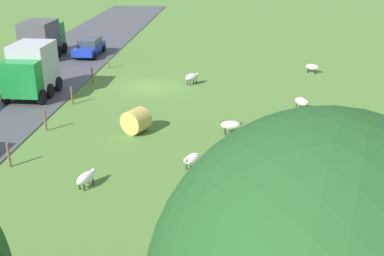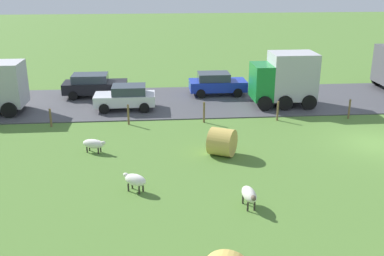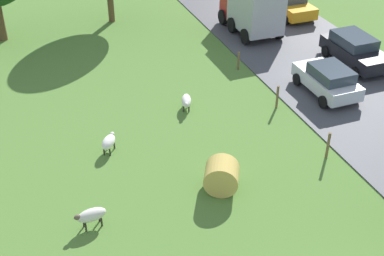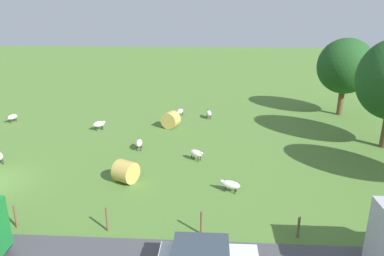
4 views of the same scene
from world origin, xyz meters
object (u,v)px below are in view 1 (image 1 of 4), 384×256
object	(u,v)px
sheep_1	(231,125)
truck_2	(31,70)
sheep_2	(192,77)
sheep_3	(86,178)
sheep_0	(302,102)
sheep_4	(192,159)
car_5	(89,47)
truck_1	(42,38)
hay_bale_0	(335,139)
sheep_7	(312,67)
hay_bale_1	(136,121)

from	to	relation	value
sheep_1	truck_2	distance (m)	14.46
sheep_2	sheep_3	bearing A→B (deg)	78.92
sheep_0	sheep_2	size ratio (longest dim) A/B	0.95
sheep_4	truck_2	bearing A→B (deg)	-39.00
sheep_0	sheep_1	distance (m)	6.13
sheep_2	car_5	size ratio (longest dim) A/B	0.26
sheep_0	sheep_4	xyz separation A→B (m)	(6.01, 8.73, -0.02)
sheep_1	truck_1	world-z (taller)	truck_1
sheep_2	truck_1	xyz separation A→B (m)	(13.90, -6.61, 1.25)
hay_bale_0	sheep_7	bearing A→B (deg)	-92.91
sheep_2	hay_bale_1	size ratio (longest dim) A/B	0.85
sheep_0	truck_2	size ratio (longest dim) A/B	0.27
sheep_1	car_5	size ratio (longest dim) A/B	0.27
sheep_1	sheep_4	bearing A→B (deg)	68.62
hay_bale_1	sheep_1	bearing A→B (deg)	-177.33
sheep_4	sheep_7	world-z (taller)	sheep_4
sheep_7	hay_bale_1	world-z (taller)	hay_bale_1
truck_1	sheep_0	bearing A→B (deg)	152.06
sheep_3	sheep_0	bearing A→B (deg)	-133.72
sheep_2	sheep_3	size ratio (longest dim) A/B	0.92
hay_bale_1	truck_2	bearing A→B (deg)	-33.34
sheep_1	sheep_2	xyz separation A→B (m)	(3.08, -9.05, 0.02)
sheep_0	sheep_2	bearing A→B (deg)	-32.38
sheep_7	truck_1	xyz separation A→B (m)	(23.04, -2.56, 1.32)
sheep_2	truck_2	distance (m)	11.16
hay_bale_1	truck_2	distance (m)	9.88
sheep_0	truck_1	bearing A→B (deg)	-27.94
sheep_0	hay_bale_1	bearing A→B (deg)	25.77
sheep_7	car_5	distance (m)	19.60
sheep_2	truck_2	world-z (taller)	truck_2
sheep_4	hay_bale_0	bearing A→B (deg)	-159.75
sheep_4	truck_2	distance (m)	15.17
sheep_0	sheep_4	world-z (taller)	sheep_0
sheep_2	sheep_4	world-z (taller)	sheep_2
sheep_2	sheep_7	size ratio (longest dim) A/B	0.99
sheep_1	car_5	world-z (taller)	car_5
sheep_0	sheep_3	world-z (taller)	sheep_0
sheep_1	car_5	bearing A→B (deg)	-52.05
sheep_1	sheep_0	bearing A→B (deg)	-134.54
truck_1	truck_2	world-z (taller)	truck_2
car_5	sheep_1	bearing A→B (deg)	127.95
truck_1	hay_bale_1	bearing A→B (deg)	126.42
sheep_3	truck_2	world-z (taller)	truck_2
sheep_0	hay_bale_0	bearing A→B (deg)	99.21
sheep_7	car_5	bearing A→B (deg)	-11.18
sheep_1	truck_2	world-z (taller)	truck_2
sheep_0	car_5	bearing A→B (deg)	-35.64
sheep_1	sheep_4	xyz separation A→B (m)	(1.71, 4.36, -0.03)
truck_1	car_5	size ratio (longest dim) A/B	1.01
hay_bale_0	hay_bale_1	bearing A→B (deg)	-8.27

